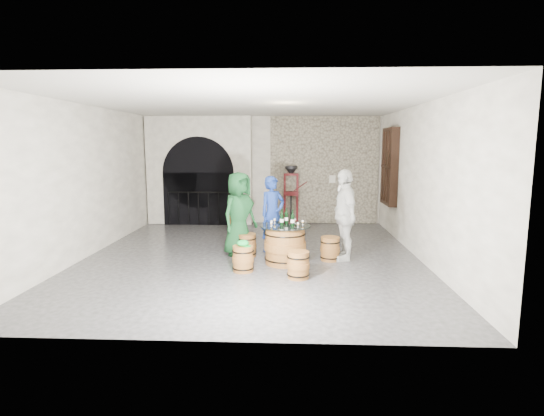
{
  "coord_description": "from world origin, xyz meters",
  "views": [
    {
      "loc": [
        0.83,
        -8.81,
        2.38
      ],
      "look_at": [
        0.43,
        -0.03,
        1.05
      ],
      "focal_mm": 28.0,
      "sensor_mm": 36.0,
      "label": 1
    }
  ],
  "objects_px": {
    "barrel_stool_right": "(330,249)",
    "person_blue": "(273,214)",
    "person_green": "(239,214)",
    "wine_bottle_right": "(286,217)",
    "side_barrel": "(235,220)",
    "barrel_stool_near_left": "(243,259)",
    "wine_bottle_center": "(293,220)",
    "barrel_stool_far": "(273,241)",
    "barrel_stool_left": "(247,245)",
    "barrel_table": "(285,245)",
    "barrel_stool_near_right": "(298,265)",
    "person_white": "(344,215)",
    "corking_press": "(291,191)",
    "wine_bottle_left": "(282,219)"
  },
  "relations": [
    {
      "from": "wine_bottle_center",
      "to": "side_barrel",
      "type": "distance_m",
      "value": 3.83
    },
    {
      "from": "barrel_stool_left",
      "to": "barrel_stool_near_right",
      "type": "bearing_deg",
      "value": -53.41
    },
    {
      "from": "person_white",
      "to": "wine_bottle_right",
      "type": "height_order",
      "value": "person_white"
    },
    {
      "from": "barrel_stool_near_left",
      "to": "corking_press",
      "type": "bearing_deg",
      "value": 79.31
    },
    {
      "from": "side_barrel",
      "to": "barrel_stool_near_left",
      "type": "bearing_deg",
      "value": -80.16
    },
    {
      "from": "barrel_stool_left",
      "to": "barrel_stool_far",
      "type": "relative_size",
      "value": 1.0
    },
    {
      "from": "barrel_stool_near_right",
      "to": "barrel_stool_left",
      "type": "bearing_deg",
      "value": 126.59
    },
    {
      "from": "barrel_stool_near_right",
      "to": "person_blue",
      "type": "bearing_deg",
      "value": 105.7
    },
    {
      "from": "barrel_stool_far",
      "to": "corking_press",
      "type": "bearing_deg",
      "value": 83.26
    },
    {
      "from": "barrel_stool_near_right",
      "to": "wine_bottle_right",
      "type": "height_order",
      "value": "wine_bottle_right"
    },
    {
      "from": "barrel_stool_far",
      "to": "barrel_stool_right",
      "type": "xyz_separation_m",
      "value": [
        1.2,
        -0.65,
        0.0
      ]
    },
    {
      "from": "barrel_stool_left",
      "to": "person_blue",
      "type": "xyz_separation_m",
      "value": [
        0.52,
        0.5,
        0.6
      ]
    },
    {
      "from": "barrel_stool_right",
      "to": "barrel_stool_near_right",
      "type": "xyz_separation_m",
      "value": [
        -0.67,
        -1.21,
        0.0
      ]
    },
    {
      "from": "barrel_stool_near_left",
      "to": "person_blue",
      "type": "xyz_separation_m",
      "value": [
        0.49,
        1.58,
        0.6
      ]
    },
    {
      "from": "barrel_table",
      "to": "barrel_stool_far",
      "type": "bearing_deg",
      "value": 106.3
    },
    {
      "from": "barrel_table",
      "to": "wine_bottle_center",
      "type": "xyz_separation_m",
      "value": [
        0.15,
        -0.07,
        0.53
      ]
    },
    {
      "from": "barrel_stool_far",
      "to": "wine_bottle_right",
      "type": "relative_size",
      "value": 1.52
    },
    {
      "from": "barrel_stool_right",
      "to": "barrel_stool_near_right",
      "type": "height_order",
      "value": "same"
    },
    {
      "from": "barrel_stool_near_right",
      "to": "wine_bottle_center",
      "type": "height_order",
      "value": "wine_bottle_center"
    },
    {
      "from": "person_green",
      "to": "person_white",
      "type": "height_order",
      "value": "person_white"
    },
    {
      "from": "wine_bottle_left",
      "to": "person_white",
      "type": "bearing_deg",
      "value": 17.02
    },
    {
      "from": "person_white",
      "to": "side_barrel",
      "type": "xyz_separation_m",
      "value": [
        -2.67,
        2.98,
        -0.65
      ]
    },
    {
      "from": "barrel_stool_near_left",
      "to": "wine_bottle_left",
      "type": "height_order",
      "value": "wine_bottle_left"
    },
    {
      "from": "wine_bottle_left",
      "to": "side_barrel",
      "type": "distance_m",
      "value": 3.7
    },
    {
      "from": "wine_bottle_left",
      "to": "side_barrel",
      "type": "bearing_deg",
      "value": 112.47
    },
    {
      "from": "person_white",
      "to": "wine_bottle_center",
      "type": "bearing_deg",
      "value": -77.91
    },
    {
      "from": "barrel_table",
      "to": "barrel_stool_left",
      "type": "bearing_deg",
      "value": 148.15
    },
    {
      "from": "barrel_stool_far",
      "to": "person_blue",
      "type": "distance_m",
      "value": 0.61
    },
    {
      "from": "barrel_stool_right",
      "to": "person_blue",
      "type": "bearing_deg",
      "value": 149.02
    },
    {
      "from": "barrel_stool_left",
      "to": "side_barrel",
      "type": "height_order",
      "value": "side_barrel"
    },
    {
      "from": "side_barrel",
      "to": "person_blue",
      "type": "bearing_deg",
      "value": -63.5
    },
    {
      "from": "person_green",
      "to": "wine_bottle_right",
      "type": "relative_size",
      "value": 5.53
    },
    {
      "from": "barrel_stool_right",
      "to": "wine_bottle_center",
      "type": "relative_size",
      "value": 1.52
    },
    {
      "from": "barrel_stool_right",
      "to": "wine_bottle_center",
      "type": "bearing_deg",
      "value": -155.43
    },
    {
      "from": "barrel_table",
      "to": "person_green",
      "type": "relative_size",
      "value": 0.56
    },
    {
      "from": "barrel_stool_near_right",
      "to": "person_green",
      "type": "distance_m",
      "value": 2.09
    },
    {
      "from": "barrel_stool_right",
      "to": "person_blue",
      "type": "distance_m",
      "value": 1.54
    },
    {
      "from": "person_blue",
      "to": "wine_bottle_right",
      "type": "distance_m",
      "value": 0.91
    },
    {
      "from": "barrel_stool_right",
      "to": "person_blue",
      "type": "relative_size",
      "value": 0.29
    },
    {
      "from": "barrel_stool_near_right",
      "to": "person_blue",
      "type": "relative_size",
      "value": 0.29
    },
    {
      "from": "person_blue",
      "to": "wine_bottle_left",
      "type": "relative_size",
      "value": 5.18
    },
    {
      "from": "barrel_stool_left",
      "to": "person_white",
      "type": "distance_m",
      "value": 2.15
    },
    {
      "from": "barrel_stool_right",
      "to": "side_barrel",
      "type": "xyz_separation_m",
      "value": [
        -2.39,
        3.07,
        0.04
      ]
    },
    {
      "from": "barrel_stool_near_left",
      "to": "corking_press",
      "type": "distance_m",
      "value": 4.87
    },
    {
      "from": "barrel_stool_near_left",
      "to": "barrel_stool_far",
      "type": "bearing_deg",
      "value": 71.15
    },
    {
      "from": "barrel_table",
      "to": "corking_press",
      "type": "xyz_separation_m",
      "value": [
        0.11,
        4.15,
        0.63
      ]
    },
    {
      "from": "person_white",
      "to": "wine_bottle_left",
      "type": "xyz_separation_m",
      "value": [
        -1.27,
        -0.39,
        -0.03
      ]
    },
    {
      "from": "barrel_table",
      "to": "wine_bottle_right",
      "type": "height_order",
      "value": "wine_bottle_right"
    },
    {
      "from": "barrel_stool_near_right",
      "to": "corking_press",
      "type": "xyz_separation_m",
      "value": [
        -0.14,
        5.09,
        0.78
      ]
    },
    {
      "from": "wine_bottle_center",
      "to": "wine_bottle_right",
      "type": "bearing_deg",
      "value": 117.92
    }
  ]
}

